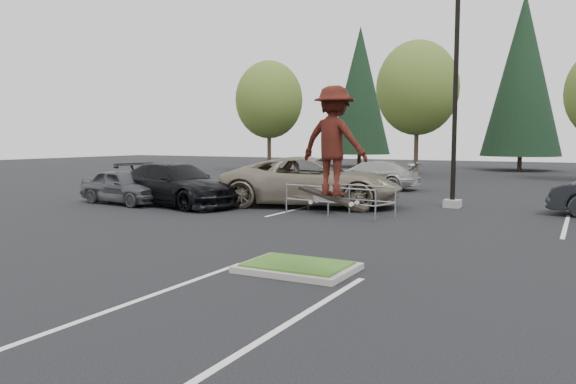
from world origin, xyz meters
The scene contains 14 objects.
ground centered at (0.00, 0.00, 0.00)m, with size 120.00×120.00×0.00m, color black.
grass_median centered at (0.00, 0.00, 0.08)m, with size 2.20×1.60×0.16m.
stall_lines centered at (-1.35, 6.02, 0.00)m, with size 22.62×17.60×0.01m.
light_pole centered at (0.50, 12.00, 4.56)m, with size 0.70×0.60×10.12m.
decid_a centered at (-18.01, 30.03, 5.58)m, with size 5.44×5.44×8.91m.
decid_b centered at (-6.01, 30.53, 6.04)m, with size 5.89×5.89×9.64m.
conif_a centered at (-14.00, 40.00, 7.10)m, with size 5.72×5.72×13.00m.
conif_b centered at (0.00, 40.50, 7.85)m, with size 6.38×6.38×14.50m.
cart_corral centered at (-2.91, 8.08, 0.66)m, with size 3.89×2.04×1.05m.
skateboarder centered at (1.20, -1.00, 2.56)m, with size 1.26×0.80×2.10m.
car_l_tan centered at (-4.50, 9.82, 0.96)m, with size 3.19×6.92×1.92m, color gray.
car_l_black centered at (-9.26, 7.49, 0.83)m, with size 2.34×5.74×1.67m, color black.
car_l_grey centered at (-11.50, 7.00, 0.70)m, with size 1.66×4.13×1.41m, color #44474B.
car_far_silver centered at (-5.00, 18.00, 0.75)m, with size 2.09×5.14×1.49m, color #B4B3AE.
Camera 1 is at (4.99, -9.75, 2.61)m, focal length 35.00 mm.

